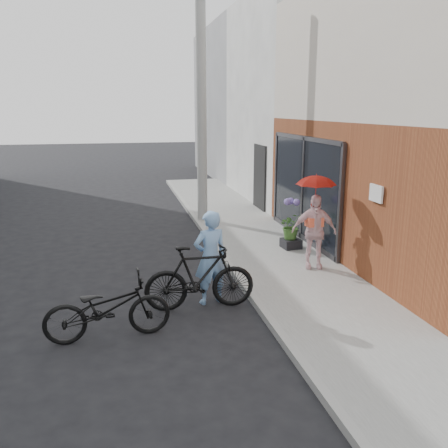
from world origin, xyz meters
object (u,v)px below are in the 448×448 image
object	(u,v)px
officer	(210,258)
bike_left	(107,308)
utility_pole	(201,100)
kimono_woman	(314,231)
planter	(291,243)
bike_right	(200,278)

from	to	relation	value
officer	bike_left	size ratio (longest dim) A/B	0.90
utility_pole	kimono_woman	distance (m)	5.53
officer	bike_left	xyz separation A→B (m)	(-1.70, -0.96, -0.34)
kimono_woman	planter	distance (m)	1.54
bike_left	planter	distance (m)	5.31
officer	bike_right	size ratio (longest dim) A/B	0.89
bike_right	utility_pole	bearing A→B (deg)	-9.16
bike_left	bike_right	xyz separation A→B (m)	(1.48, 0.75, 0.08)
bike_right	officer	bearing A→B (deg)	-44.72
officer	kimono_woman	world-z (taller)	officer
bike_left	kimono_woman	size ratio (longest dim) A/B	1.20
officer	bike_left	distance (m)	1.98
planter	bike_left	bearing A→B (deg)	-140.27
bike_left	planter	bearing A→B (deg)	-54.68
officer	planter	world-z (taller)	officer
bike_left	planter	world-z (taller)	bike_left
utility_pole	officer	size ratio (longest dim) A/B	4.30
planter	utility_pole	bearing A→B (deg)	114.56
officer	bike_right	distance (m)	0.40
utility_pole	bike_right	bearing A→B (deg)	-100.67
kimono_woman	planter	world-z (taller)	kimono_woman
utility_pole	planter	size ratio (longest dim) A/B	17.34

